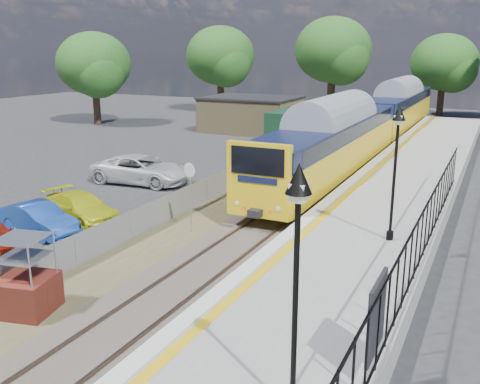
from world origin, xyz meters
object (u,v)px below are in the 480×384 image
Objects in this scene: car_yellow at (81,207)px; car_white at (141,170)px; train at (374,119)px; brick_plinth at (25,277)px; car_blue at (39,219)px; victorian_lamp_south at (297,235)px; victorian_lamp_north at (397,142)px; speed_sign at (190,185)px.

car_yellow is 0.76× the size of car_white.
train is 29.46m from brick_plinth.
car_yellow is (0.34, 2.07, -0.02)m from car_blue.
car_yellow is at bearing 145.37° from victorian_lamp_south.
car_white is (-1.73, 6.72, 0.16)m from car_yellow.
brick_plinth is 15.21m from car_white.
car_white is at bearing 133.24° from victorian_lamp_south.
car_white is (-14.63, 5.78, -3.52)m from victorian_lamp_north.
brick_plinth reaches higher than car_blue.
speed_sign is (-2.50, -21.43, -0.33)m from train.
speed_sign is 6.25m from car_blue.
speed_sign reaches higher than brick_plinth.
victorian_lamp_north reaches higher than car_yellow.
victorian_lamp_south is 1.20× the size of car_blue.
victorian_lamp_south is at bearing -37.22° from speed_sign.
victorian_lamp_north is at bearing 15.31° from speed_sign.
car_white is (-14.83, 15.78, -3.52)m from victorian_lamp_south.
victorian_lamp_south is 0.11× the size of train.
speed_sign is at bearing -136.26° from car_white.
victorian_lamp_north is 1.09× the size of car_yellow.
car_yellow is at bearing -170.36° from car_white.
speed_sign is at bearing -52.87° from car_blue.
car_white reaches higher than car_yellow.
car_yellow is (-5.11, -0.68, -1.40)m from speed_sign.
victorian_lamp_south is 10.00m from victorian_lamp_north.
train is at bearing 100.01° from victorian_lamp_south.
car_blue is (-5.44, -2.75, -1.38)m from speed_sign.
train is 13.93× the size of speed_sign.
car_blue is at bearing -172.47° from car_yellow.
train is 21.58m from speed_sign.
victorian_lamp_south reaches higher than train.
train is 17.68× the size of brick_plinth.
victorian_lamp_south is 15.59m from car_blue.
car_white is (-6.83, 6.04, -1.24)m from speed_sign.
victorian_lamp_north is 16.12m from car_white.
car_yellow is at bearing 122.14° from brick_plinth.
brick_plinth is 7.03m from car_blue.
brick_plinth is (-8.61, 1.90, -3.19)m from victorian_lamp_south.
brick_plinth is (-3.11, -29.27, -1.23)m from train.
victorian_lamp_north is 8.13m from speed_sign.
car_yellow is (-4.49, 7.15, -0.50)m from brick_plinth.
car_blue is (-4.83, 5.09, -0.48)m from brick_plinth.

